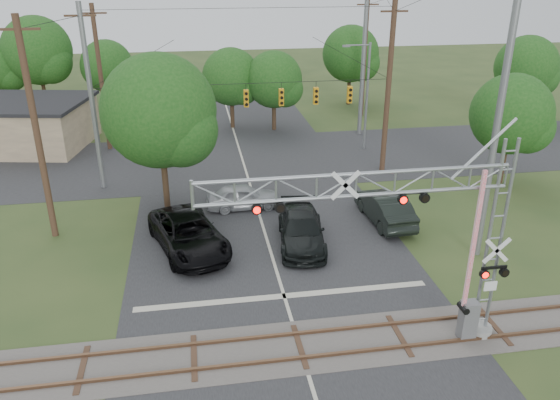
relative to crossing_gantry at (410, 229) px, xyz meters
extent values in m
plane|color=#2F431F|center=(-3.81, -1.63, -4.94)|extent=(160.00, 160.00, 0.00)
cube|color=#252527|center=(-3.81, 8.37, -4.93)|extent=(14.00, 90.00, 0.02)
cube|color=#252527|center=(-3.81, 22.37, -4.93)|extent=(90.00, 12.00, 0.02)
cube|color=#4C4742|center=(-3.81, 0.37, -4.92)|extent=(90.00, 3.20, 0.05)
cube|color=brown|center=(-3.81, -0.35, -4.85)|extent=(90.00, 0.12, 0.14)
cube|color=brown|center=(-3.81, 1.09, -4.85)|extent=(90.00, 0.12, 0.14)
cylinder|color=gray|center=(3.36, 0.07, -4.77)|extent=(1.01, 1.01, 0.34)
cube|color=silver|center=(3.30, -0.27, -2.54)|extent=(0.50, 0.03, 0.39)
cube|color=slate|center=(2.69, -0.15, -4.10)|extent=(0.61, 0.50, 1.68)
cube|color=red|center=(2.41, -0.15, -0.70)|extent=(0.16, 0.10, 5.58)
cylinder|color=slate|center=(-13.31, 18.37, 0.81)|extent=(0.32, 0.32, 11.50)
cylinder|color=#3F2D1D|center=(5.69, 18.37, 0.81)|extent=(0.36, 0.36, 11.50)
cylinder|color=black|center=(-3.81, 18.37, 1.52)|extent=(19.00, 0.03, 0.03)
cube|color=orange|center=(-10.67, 18.37, 0.57)|extent=(0.30, 0.30, 1.10)
cube|color=orange|center=(-8.38, 18.37, 0.57)|extent=(0.30, 0.30, 1.10)
cube|color=orange|center=(-6.09, 18.37, 0.57)|extent=(0.30, 0.30, 1.10)
cube|color=orange|center=(-3.81, 18.37, 0.57)|extent=(0.30, 0.30, 1.10)
cube|color=orange|center=(-1.52, 18.37, 0.57)|extent=(0.30, 0.30, 1.10)
cube|color=orange|center=(0.76, 18.37, 0.57)|extent=(0.30, 0.30, 1.10)
cube|color=orange|center=(3.05, 18.37, 0.57)|extent=(0.30, 0.30, 1.10)
imported|color=black|center=(-7.86, 8.91, -4.06)|extent=(4.62, 6.92, 1.76)
imported|color=black|center=(-2.10, 8.58, -4.13)|extent=(2.94, 5.83, 1.62)
imported|color=#94989B|center=(-4.63, 13.62, -4.20)|extent=(4.40, 1.91, 1.48)
imported|color=black|center=(3.08, 10.46, -4.09)|extent=(2.08, 5.26, 1.70)
cylinder|color=slate|center=(5.93, 23.40, -0.86)|extent=(0.18, 0.18, 8.16)
cylinder|color=slate|center=(5.02, 23.40, 3.04)|extent=(1.81, 0.11, 0.11)
cube|color=slate|center=(4.12, 23.40, 2.99)|extent=(0.54, 0.23, 0.14)
cylinder|color=#3F2D1D|center=(-13.87, 26.64, 0.50)|extent=(0.34, 0.34, 10.89)
cube|color=#3F2D1D|center=(-13.87, 26.64, 5.24)|extent=(2.00, 0.12, 0.12)
cylinder|color=slate|center=(6.75, 27.36, 1.87)|extent=(0.34, 0.34, 13.63)
cylinder|color=#3F2D1D|center=(-15.00, 11.69, 0.75)|extent=(0.34, 0.34, 11.38)
cube|color=#3F2D1D|center=(-15.00, 11.69, 5.74)|extent=(2.00, 0.12, 0.12)
cylinder|color=slate|center=(6.43, 6.10, 2.29)|extent=(0.34, 0.34, 14.46)
cylinder|color=#3F2D1D|center=(8.79, 33.33, 0.45)|extent=(0.34, 0.34, 10.79)
cube|color=#3F2D1D|center=(8.79, 33.33, 5.15)|extent=(2.00, 0.12, 0.12)
cylinder|color=#372719|center=(-25.03, 40.03, -3.33)|extent=(0.36, 0.36, 3.22)
sphere|color=#164614|center=(-25.03, 40.03, -0.40)|extent=(4.98, 4.98, 4.98)
cylinder|color=#372719|center=(-21.43, 39.96, -2.86)|extent=(0.36, 0.36, 4.17)
sphere|color=#164614|center=(-21.43, 39.96, 0.93)|extent=(6.44, 6.44, 6.44)
cylinder|color=#372719|center=(-14.99, 38.36, -3.35)|extent=(0.36, 0.36, 3.19)
sphere|color=#164614|center=(-14.99, 38.36, -0.44)|extent=(4.93, 4.93, 4.93)
cylinder|color=#372719|center=(-9.12, 14.53, -2.85)|extent=(0.36, 0.36, 4.18)
sphere|color=#164614|center=(-9.12, 14.53, 0.95)|extent=(6.46, 6.46, 6.46)
cylinder|color=#372719|center=(-3.79, 31.13, -3.34)|extent=(0.36, 0.36, 3.19)
sphere|color=#164614|center=(-3.79, 31.13, -0.44)|extent=(4.94, 4.94, 4.94)
cylinder|color=#372719|center=(-0.25, 29.84, -3.38)|extent=(0.36, 0.36, 3.12)
sphere|color=#164614|center=(-0.25, 29.84, -0.54)|extent=(4.83, 4.83, 4.83)
cylinder|color=#372719|center=(8.78, 37.90, -3.12)|extent=(0.36, 0.36, 3.64)
sphere|color=#164614|center=(8.78, 37.90, 0.19)|extent=(5.63, 5.63, 5.63)
cylinder|color=#372719|center=(12.71, 14.92, -3.28)|extent=(0.36, 0.36, 3.32)
sphere|color=#164614|center=(12.71, 14.92, -0.26)|extent=(5.14, 5.14, 5.14)
cylinder|color=#372719|center=(22.35, 28.84, -3.17)|extent=(0.36, 0.36, 3.55)
sphere|color=#164614|center=(22.35, 28.84, 0.06)|extent=(5.49, 5.49, 5.49)
camera|label=1|loc=(-7.29, -16.15, 8.55)|focal=35.00mm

